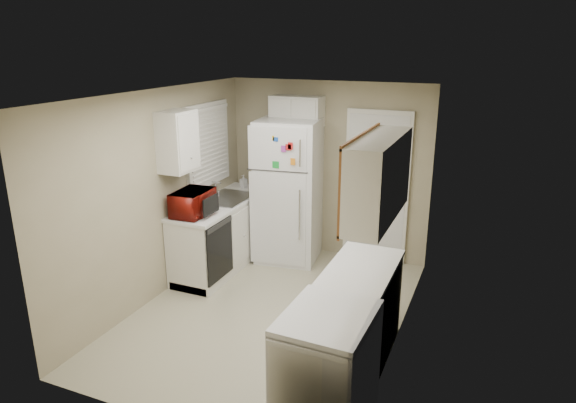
% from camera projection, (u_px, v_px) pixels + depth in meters
% --- Properties ---
extents(floor, '(3.80, 3.80, 0.00)m').
position_uv_depth(floor, '(271.00, 312.00, 5.74)').
color(floor, beige).
rests_on(floor, ground).
extents(ceiling, '(3.80, 3.80, 0.00)m').
position_uv_depth(ceiling, '(268.00, 94.00, 5.01)').
color(ceiling, white).
rests_on(ceiling, floor).
extents(wall_left, '(3.80, 3.80, 0.00)m').
position_uv_depth(wall_left, '(159.00, 195.00, 5.89)').
color(wall_left, tan).
rests_on(wall_left, floor).
extents(wall_right, '(3.80, 3.80, 0.00)m').
position_uv_depth(wall_right, '(404.00, 228.00, 4.86)').
color(wall_right, tan).
rests_on(wall_right, floor).
extents(wall_back, '(2.80, 2.80, 0.00)m').
position_uv_depth(wall_back, '(328.00, 170.00, 7.04)').
color(wall_back, tan).
rests_on(wall_back, floor).
extents(wall_front, '(2.80, 2.80, 0.00)m').
position_uv_depth(wall_front, '(159.00, 287.00, 3.71)').
color(wall_front, tan).
rests_on(wall_front, floor).
extents(left_counter, '(0.60, 1.80, 0.90)m').
position_uv_depth(left_counter, '(223.00, 234.00, 6.80)').
color(left_counter, silver).
rests_on(left_counter, floor).
extents(dishwasher, '(0.03, 0.58, 0.72)m').
position_uv_depth(dishwasher, '(219.00, 251.00, 6.15)').
color(dishwasher, black).
rests_on(dishwasher, floor).
extents(sink, '(0.54, 0.74, 0.16)m').
position_uv_depth(sink, '(228.00, 201.00, 6.81)').
color(sink, gray).
rests_on(sink, left_counter).
extents(microwave, '(0.55, 0.33, 0.36)m').
position_uv_depth(microwave, '(193.00, 203.00, 6.11)').
color(microwave, maroon).
rests_on(microwave, left_counter).
extents(soap_bottle, '(0.10, 0.11, 0.18)m').
position_uv_depth(soap_bottle, '(244.00, 181.00, 7.27)').
color(soap_bottle, silver).
rests_on(soap_bottle, left_counter).
extents(window_blinds, '(0.10, 0.98, 1.08)m').
position_uv_depth(window_blinds, '(208.00, 145.00, 6.68)').
color(window_blinds, silver).
rests_on(window_blinds, wall_left).
extents(upper_cabinet_left, '(0.30, 0.45, 0.70)m').
position_uv_depth(upper_cabinet_left, '(178.00, 141.00, 5.85)').
color(upper_cabinet_left, silver).
rests_on(upper_cabinet_left, wall_left).
extents(refrigerator, '(0.89, 0.87, 1.93)m').
position_uv_depth(refrigerator, '(289.00, 191.00, 6.91)').
color(refrigerator, silver).
rests_on(refrigerator, floor).
extents(cabinet_over_fridge, '(0.70, 0.30, 0.40)m').
position_uv_depth(cabinet_over_fridge, '(297.00, 111.00, 6.82)').
color(cabinet_over_fridge, silver).
rests_on(cabinet_over_fridge, wall_back).
extents(interior_door, '(0.86, 0.06, 2.08)m').
position_uv_depth(interior_door, '(376.00, 189.00, 6.80)').
color(interior_door, silver).
rests_on(interior_door, floor).
extents(right_counter, '(0.60, 2.00, 0.90)m').
position_uv_depth(right_counter, '(346.00, 333.00, 4.49)').
color(right_counter, silver).
rests_on(right_counter, floor).
extents(stove, '(0.67, 0.81, 0.97)m').
position_uv_depth(stove, '(327.00, 369.00, 3.95)').
color(stove, silver).
rests_on(stove, floor).
extents(upper_cabinet_right, '(0.30, 1.20, 0.70)m').
position_uv_depth(upper_cabinet_right, '(379.00, 178.00, 4.29)').
color(upper_cabinet_right, silver).
rests_on(upper_cabinet_right, wall_right).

